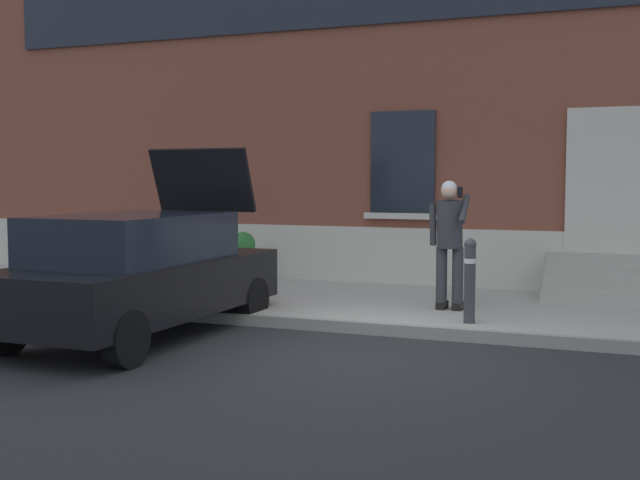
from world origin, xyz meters
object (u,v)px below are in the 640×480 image
Objects in this scene: hatchback_car_black at (140,272)px; planter_cream at (243,255)px; planter_charcoal at (130,250)px; bollard_near_person at (470,278)px; person_on_phone at (449,236)px.

hatchback_car_black is 4.77× the size of planter_cream.
planter_cream is at bearing -4.19° from planter_charcoal.
hatchback_car_black is at bearing -54.03° from planter_charcoal.
bollard_near_person is 5.05m from planter_cream.
planter_charcoal is (-6.37, 1.86, -0.55)m from person_on_phone.
person_on_phone is at bearing 36.42° from hatchback_car_black.
hatchback_car_black reaches higher than planter_cream.
hatchback_car_black reaches higher than planter_charcoal.
hatchback_car_black is 2.35× the size of person_on_phone.
bollard_near_person reaches higher than planter_charcoal.
bollard_near_person is 1.05m from person_on_phone.
person_on_phone is 6.65m from planter_charcoal.
bollard_near_person is at bearing -30.00° from planter_cream.
bollard_near_person is 0.60× the size of person_on_phone.
person_on_phone reaches higher than bollard_near_person.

